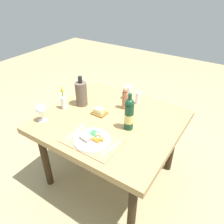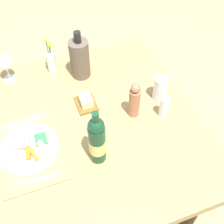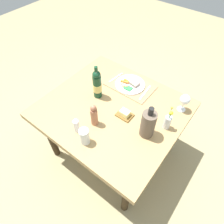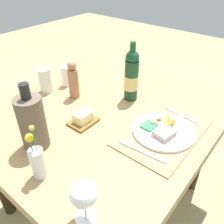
# 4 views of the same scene
# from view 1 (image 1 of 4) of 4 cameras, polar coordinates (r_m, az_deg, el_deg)

# --- Properties ---
(ground_plane) EXTENTS (8.00, 8.00, 0.00)m
(ground_plane) POSITION_cam_1_polar(r_m,az_deg,el_deg) (2.34, -0.25, -16.09)
(ground_plane) COLOR #9B8E65
(dining_table) EXTENTS (1.14, 1.05, 0.70)m
(dining_table) POSITION_cam_1_polar(r_m,az_deg,el_deg) (1.91, -0.30, -3.69)
(dining_table) COLOR #A58352
(dining_table) RESTS_ON ground_plane
(placemat) EXTENTS (0.43, 0.29, 0.01)m
(placemat) POSITION_cam_1_polar(r_m,az_deg,el_deg) (1.64, -5.35, -7.42)
(placemat) COLOR #957855
(placemat) RESTS_ON dining_table
(dinner_plate) EXTENTS (0.28, 0.28, 0.04)m
(dinner_plate) POSITION_cam_1_polar(r_m,az_deg,el_deg) (1.64, -5.24, -7.04)
(dinner_plate) COLOR white
(dinner_plate) RESTS_ON placemat
(fork) EXTENTS (0.03, 0.21, 0.00)m
(fork) POSITION_cam_1_polar(r_m,az_deg,el_deg) (1.73, -9.53, -5.20)
(fork) COLOR silver
(fork) RESTS_ON placemat
(knife) EXTENTS (0.03, 0.18, 0.00)m
(knife) POSITION_cam_1_polar(r_m,az_deg,el_deg) (1.56, -0.35, -9.54)
(knife) COLOR silver
(knife) RESTS_ON placemat
(wine_bottle) EXTENTS (0.07, 0.07, 0.31)m
(wine_bottle) POSITION_cam_1_polar(r_m,az_deg,el_deg) (1.69, 4.50, -0.63)
(wine_bottle) COLOR #154026
(wine_bottle) RESTS_ON dining_table
(cooler_bottle) EXTENTS (0.11, 0.11, 0.29)m
(cooler_bottle) POSITION_cam_1_polar(r_m,az_deg,el_deg) (2.03, -8.03, 4.82)
(cooler_bottle) COLOR brown
(cooler_bottle) RESTS_ON dining_table
(pepper_mill) EXTENTS (0.06, 0.06, 0.21)m
(pepper_mill) POSITION_cam_1_polar(r_m,az_deg,el_deg) (1.97, 3.44, 3.48)
(pepper_mill) COLOR #A86A4C
(pepper_mill) RESTS_ON dining_table
(water_tumbler) EXTENTS (0.07, 0.07, 0.14)m
(water_tumbler) POSITION_cam_1_polar(r_m,az_deg,el_deg) (2.14, 4.42, 4.86)
(water_tumbler) COLOR silver
(water_tumbler) RESTS_ON dining_table
(wine_glass) EXTENTS (0.08, 0.08, 0.16)m
(wine_glass) POSITION_cam_1_polar(r_m,az_deg,el_deg) (1.87, -18.16, 0.69)
(wine_glass) COLOR white
(wine_glass) RESTS_ON dining_table
(flower_vase) EXTENTS (0.05, 0.05, 0.23)m
(flower_vase) POSITION_cam_1_polar(r_m,az_deg,el_deg) (2.02, -12.55, 2.73)
(flower_vase) COLOR silver
(flower_vase) RESTS_ON dining_table
(butter_dish) EXTENTS (0.13, 0.10, 0.06)m
(butter_dish) POSITION_cam_1_polar(r_m,az_deg,el_deg) (1.92, -3.38, 0.10)
(butter_dish) COLOR brown
(butter_dish) RESTS_ON dining_table
(salt_shaker) EXTENTS (0.04, 0.04, 0.12)m
(salt_shaker) POSITION_cam_1_polar(r_m,az_deg,el_deg) (2.07, 6.72, 3.64)
(salt_shaker) COLOR white
(salt_shaker) RESTS_ON dining_table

